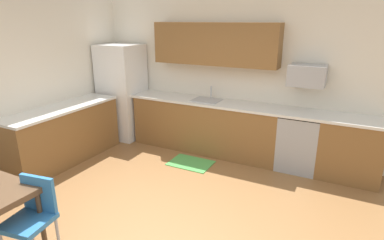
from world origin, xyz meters
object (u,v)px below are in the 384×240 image
(microwave, at_px, (307,76))
(refrigerator, at_px, (122,92))
(oven_range, at_px, (299,141))
(chair_near_table, at_px, (33,213))

(microwave, bearing_deg, refrigerator, -176.98)
(refrigerator, xyz_separation_m, oven_range, (3.42, 0.08, -0.47))
(microwave, bearing_deg, oven_range, -90.00)
(chair_near_table, bearing_deg, microwave, 59.77)
(refrigerator, bearing_deg, oven_range, 1.34)
(oven_range, bearing_deg, chair_near_table, -120.98)
(microwave, relative_size, chair_near_table, 0.64)
(refrigerator, height_order, oven_range, refrigerator)
(refrigerator, xyz_separation_m, chair_near_table, (1.45, -3.19, -0.42))
(refrigerator, height_order, chair_near_table, refrigerator)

